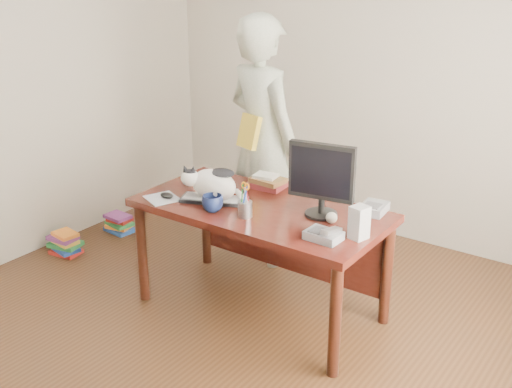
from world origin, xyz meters
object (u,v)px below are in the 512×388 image
(keyboard, at_px, (214,199))
(person, at_px, (263,142))
(baseball, at_px, (332,218))
(book_pile_a, at_px, (65,243))
(calculator, at_px, (374,208))
(book_pile_b, at_px, (119,223))
(desk, at_px, (267,224))
(pen_cup, at_px, (245,207))
(book_stack, at_px, (267,182))
(coffee_mug, at_px, (213,203))
(phone, at_px, (324,235))
(cat, at_px, (212,183))
(mouse, at_px, (167,195))
(monitor, at_px, (322,176))
(speaker, at_px, (359,222))

(keyboard, height_order, person, person)
(baseball, distance_m, book_pile_a, 2.36)
(calculator, xyz_separation_m, book_pile_b, (-2.35, 0.03, -0.71))
(keyboard, height_order, baseball, baseball)
(desk, bearing_deg, pen_cup, -86.24)
(keyboard, bearing_deg, pen_cup, -39.15)
(desk, height_order, book_stack, book_stack)
(coffee_mug, bearing_deg, phone, 2.55)
(keyboard, distance_m, cat, 0.11)
(desk, xyz_separation_m, mouse, (-0.58, -0.32, 0.17))
(desk, xyz_separation_m, cat, (-0.31, -0.18, 0.27))
(monitor, bearing_deg, book_pile_a, 177.50)
(phone, distance_m, book_pile_b, 2.46)
(baseball, bearing_deg, keyboard, -171.05)
(monitor, xyz_separation_m, coffee_mug, (-0.59, -0.32, -0.21))
(cat, bearing_deg, book_pile_a, 160.87)
(coffee_mug, bearing_deg, cat, 130.25)
(pen_cup, xyz_separation_m, baseball, (0.48, 0.22, -0.03))
(speaker, height_order, book_stack, speaker)
(pen_cup, bearing_deg, speaker, 9.69)
(book_pile_b, bearing_deg, keyboard, -17.48)
(book_pile_b, bearing_deg, speaker, -9.76)
(keyboard, height_order, book_pile_b, keyboard)
(coffee_mug, xyz_separation_m, speaker, (0.92, 0.16, 0.04))
(mouse, distance_m, speaker, 1.31)
(cat, distance_m, monitor, 0.73)
(person, height_order, book_pile_a, person)
(calculator, height_order, person, person)
(baseball, height_order, book_pile_b, baseball)
(desk, xyz_separation_m, coffee_mug, (-0.20, -0.31, 0.20))
(keyboard, xyz_separation_m, book_pile_a, (-1.45, -0.10, -0.68))
(coffee_mug, bearing_deg, keyboard, 125.64)
(cat, xyz_separation_m, calculator, (0.93, 0.43, -0.10))
(book_pile_a, bearing_deg, cat, 3.76)
(desk, xyz_separation_m, book_pile_a, (-1.75, -0.28, -0.51))
(calculator, bearing_deg, person, 155.91)
(mouse, bearing_deg, book_stack, 75.57)
(desk, height_order, book_pile_a, desk)
(desk, relative_size, coffee_mug, 12.09)
(desk, xyz_separation_m, keyboard, (-0.30, -0.18, 0.16))
(monitor, distance_m, person, 1.04)
(cat, xyz_separation_m, book_pile_b, (-1.41, 0.46, -0.80))
(mouse, relative_size, book_pile_b, 0.43)
(book_stack, bearing_deg, keyboard, -110.12)
(book_pile_a, bearing_deg, desk, 9.03)
(cat, xyz_separation_m, mouse, (-0.27, -0.14, -0.10))
(monitor, bearing_deg, pen_cup, -153.48)
(pen_cup, relative_size, phone, 1.13)
(monitor, distance_m, coffee_mug, 0.70)
(speaker, relative_size, calculator, 0.92)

